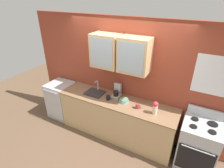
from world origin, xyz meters
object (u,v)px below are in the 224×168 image
Objects in this scene: dishwasher at (62,100)px; vase at (155,107)px; cup_near_bowls at (138,106)px; bowl_stack at (124,101)px; coffee_maker at (117,91)px; stove_range at (197,145)px; sink_faucet at (95,92)px; cup_near_sink at (108,98)px.

vase is at bearing -1.29° from dishwasher.
cup_near_bowls is 2.14m from dishwasher.
coffee_maker is at bearing 147.95° from bowl_stack.
cup_near_bowls is (-1.17, -0.05, 0.50)m from stove_range.
sink_faucet is 1.55× the size of vase.
sink_faucet is 1.38× the size of coffee_maker.
cup_near_sink reaches higher than bowl_stack.
cup_near_bowls reaches higher than dishwasher.
vase is 0.89× the size of coffee_maker.
dishwasher is (-3.25, -0.00, -0.01)m from stove_range.
cup_near_sink is at bearing 179.84° from vase.
cup_near_sink is at bearing -13.03° from sink_faucet.
sink_faucet reaches higher than stove_range.
stove_range is 2.76× the size of sink_faucet.
dishwasher is (-1.76, -0.03, -0.50)m from bowl_stack.
vase is 2.49m from dishwasher.
cup_near_sink reaches higher than dishwasher.
stove_range is 4.27× the size of vase.
stove_range is 3.25m from dishwasher.
stove_range is 9.02× the size of cup_near_sink.
cup_near_sink is (-1.83, -0.06, 0.50)m from stove_range.
bowl_stack is 0.34m from cup_near_sink.
sink_faucet is 1.40m from vase.
cup_near_bowls is at bearing -177.32° from stove_range.
cup_near_sink is 0.42× the size of coffee_maker.
coffee_maker is at bearing 69.18° from cup_near_sink.
cup_near_sink is at bearing -179.88° from cup_near_bowls.
bowl_stack is at bearing 13.33° from cup_near_sink.
coffee_maker is (-1.74, 0.18, 0.56)m from stove_range.
sink_faucet is at bearing 179.11° from stove_range.
coffee_maker reaches higher than dishwasher.
stove_range reaches higher than cup_near_bowls.
dishwasher is 1.62m from coffee_maker.
cup_near_bowls is at bearing -13.45° from bowl_stack.
sink_faucet is 3.53× the size of cup_near_bowls.
vase is at bearing -3.84° from sink_faucet.
bowl_stack is 0.34m from cup_near_bowls.
cup_near_bowls is at bearing 0.12° from cup_near_sink.
bowl_stack is 0.66× the size of coffee_maker.
stove_range reaches higher than cup_near_sink.
dishwasher is at bearing -179.10° from bowl_stack.
coffee_maker is at bearing 6.85° from dishwasher.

